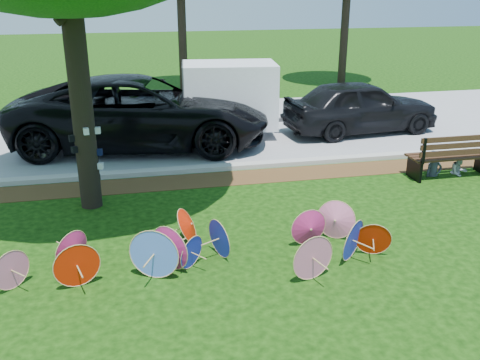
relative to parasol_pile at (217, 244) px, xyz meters
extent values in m
plane|color=black|center=(0.22, -0.43, -0.37)|extent=(90.00, 90.00, 0.00)
cube|color=#472D16|center=(0.22, 4.07, -0.36)|extent=(90.00, 1.00, 0.01)
cube|color=#B7B5AD|center=(0.22, 4.77, -0.31)|extent=(90.00, 0.30, 0.12)
cube|color=gray|center=(0.22, 8.92, -0.36)|extent=(90.00, 8.00, 0.01)
cylinder|color=black|center=(-2.23, 3.04, 2.23)|extent=(0.44, 0.44, 5.21)
cone|color=#4F76DC|center=(-1.05, -0.19, 0.06)|extent=(0.83, 0.47, 0.85)
cone|color=#262ECE|center=(2.26, -0.31, 0.01)|extent=(0.70, 0.67, 0.77)
cone|color=#262ECE|center=(0.12, 0.25, -0.01)|extent=(0.41, 0.72, 0.72)
cone|color=red|center=(2.72, -0.23, -0.05)|extent=(0.67, 0.42, 0.65)
cone|color=#262ECE|center=(-0.48, -0.03, -0.07)|extent=(0.54, 0.55, 0.61)
cone|color=#D1678B|center=(-3.29, -0.08, -0.04)|extent=(0.53, 0.53, 0.65)
cone|color=#BF2667|center=(-2.37, 0.33, -0.02)|extent=(0.62, 0.65, 0.70)
cone|color=#D1678B|center=(2.31, 0.50, 0.00)|extent=(0.74, 0.60, 0.74)
cone|color=#BF2667|center=(-0.84, -0.06, 0.03)|extent=(0.64, 0.68, 0.80)
cone|color=#BF2667|center=(1.74, 0.31, -0.02)|extent=(0.71, 0.23, 0.71)
cone|color=#D1678B|center=(1.40, -0.77, 0.02)|extent=(0.78, 0.34, 0.78)
cone|color=red|center=(-2.28, -0.22, 0.00)|extent=(0.75, 0.34, 0.75)
cone|color=red|center=(-0.37, 0.94, -0.02)|extent=(0.59, 0.78, 0.66)
imported|color=black|center=(-0.97, 7.29, 0.64)|extent=(7.66, 4.33, 2.02)
imported|color=black|center=(5.83, 7.44, 0.46)|extent=(5.04, 2.45, 1.66)
cube|color=white|center=(1.73, 7.91, 0.90)|extent=(2.93, 2.03, 2.53)
imported|color=#3D4354|center=(5.96, 3.24, 0.25)|extent=(0.47, 0.33, 1.23)
imported|color=silver|center=(6.66, 3.24, 0.14)|extent=(0.54, 0.45, 1.02)
cylinder|color=black|center=(1.13, 15.56, 2.13)|extent=(0.36, 0.36, 5.00)
cylinder|color=black|center=(8.45, 15.44, 2.13)|extent=(0.36, 0.36, 5.00)
camera|label=1|loc=(-1.28, -7.96, 4.18)|focal=40.00mm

